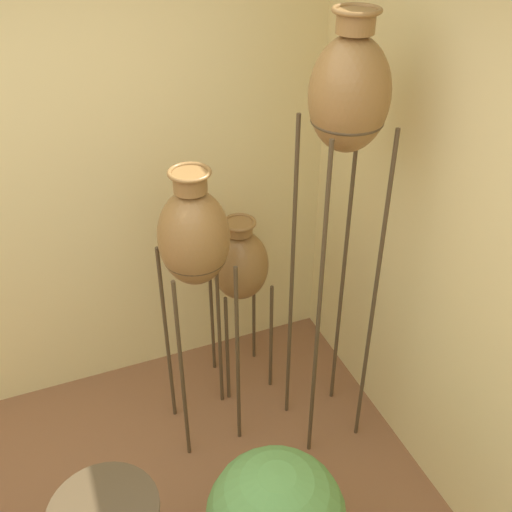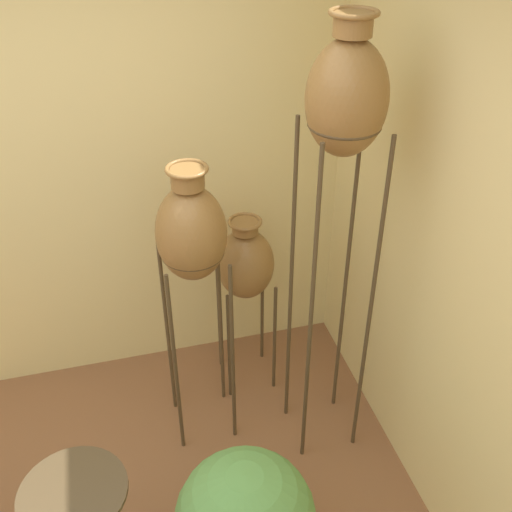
{
  "view_description": "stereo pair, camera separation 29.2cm",
  "coord_description": "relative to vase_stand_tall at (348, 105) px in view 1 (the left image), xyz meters",
  "views": [
    {
      "loc": [
        0.19,
        -1.12,
        2.7
      ],
      "look_at": [
        1.09,
        1.13,
        1.06
      ],
      "focal_mm": 42.0,
      "sensor_mm": 36.0,
      "label": 1
    },
    {
      "loc": [
        0.46,
        -1.21,
        2.7
      ],
      "look_at": [
        1.09,
        1.13,
        1.06
      ],
      "focal_mm": 42.0,
      "sensor_mm": 36.0,
      "label": 2
    }
  ],
  "objects": [
    {
      "name": "vase_stand_medium",
      "position": [
        -0.61,
        0.22,
        -0.62
      ],
      "size": [
        0.33,
        0.33,
        1.59
      ],
      "color": "#473823",
      "rests_on": "ground_plane"
    },
    {
      "name": "wall_back",
      "position": [
        -1.39,
        0.88,
        -0.52
      ],
      "size": [
        7.48,
        0.06,
        2.7
      ],
      "color": "beige",
      "rests_on": "ground_plane"
    },
    {
      "name": "vase_stand_tall",
      "position": [
        0.0,
        0.0,
        0.0
      ],
      "size": [
        0.33,
        0.33,
        2.23
      ],
      "color": "#473823",
      "rests_on": "ground_plane"
    },
    {
      "name": "vase_stand_short",
      "position": [
        -0.29,
        0.5,
        -1.03
      ],
      "size": [
        0.31,
        0.31,
        1.12
      ],
      "color": "#473823",
      "rests_on": "ground_plane"
    }
  ]
}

